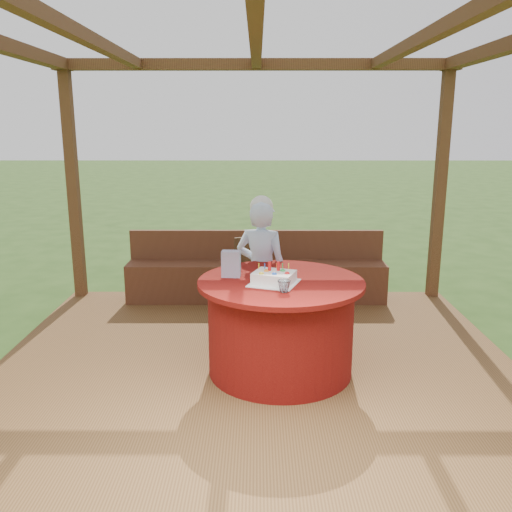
{
  "coord_description": "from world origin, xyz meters",
  "views": [
    {
      "loc": [
        0.01,
        -4.41,
        2.12
      ],
      "look_at": [
        0.0,
        0.25,
        1.0
      ],
      "focal_mm": 38.0,
      "sensor_mm": 36.0,
      "label": 1
    }
  ],
  "objects_px": {
    "chair": "(257,275)",
    "bench": "(256,278)",
    "drinking_glass": "(284,286)",
    "birthday_cake": "(274,277)",
    "elderly_woman": "(261,269)",
    "gift_bag": "(231,264)",
    "table": "(280,326)"
  },
  "relations": [
    {
      "from": "elderly_woman",
      "to": "gift_bag",
      "type": "height_order",
      "value": "elderly_woman"
    },
    {
      "from": "chair",
      "to": "gift_bag",
      "type": "relative_size",
      "value": 3.98
    },
    {
      "from": "birthday_cake",
      "to": "bench",
      "type": "bearing_deg",
      "value": 94.09
    },
    {
      "from": "table",
      "to": "birthday_cake",
      "type": "distance_m",
      "value": 0.45
    },
    {
      "from": "table",
      "to": "elderly_woman",
      "type": "bearing_deg",
      "value": 102.64
    },
    {
      "from": "bench",
      "to": "drinking_glass",
      "type": "height_order",
      "value": "drinking_glass"
    },
    {
      "from": "chair",
      "to": "gift_bag",
      "type": "distance_m",
      "value": 1.26
    },
    {
      "from": "bench",
      "to": "table",
      "type": "distance_m",
      "value": 1.94
    },
    {
      "from": "chair",
      "to": "table",
      "type": "bearing_deg",
      "value": -81.18
    },
    {
      "from": "elderly_woman",
      "to": "birthday_cake",
      "type": "bearing_deg",
      "value": -83.07
    },
    {
      "from": "table",
      "to": "drinking_glass",
      "type": "relative_size",
      "value": 13.64
    },
    {
      "from": "birthday_cake",
      "to": "drinking_glass",
      "type": "height_order",
      "value": "birthday_cake"
    },
    {
      "from": "bench",
      "to": "chair",
      "type": "height_order",
      "value": "chair"
    },
    {
      "from": "table",
      "to": "chair",
      "type": "relative_size",
      "value": 1.56
    },
    {
      "from": "gift_bag",
      "to": "drinking_glass",
      "type": "relative_size",
      "value": 2.19
    },
    {
      "from": "bench",
      "to": "elderly_woman",
      "type": "bearing_deg",
      "value": -87.71
    },
    {
      "from": "bench",
      "to": "birthday_cake",
      "type": "relative_size",
      "value": 6.64
    },
    {
      "from": "drinking_glass",
      "to": "table",
      "type": "bearing_deg",
      "value": 91.55
    },
    {
      "from": "gift_bag",
      "to": "drinking_glass",
      "type": "bearing_deg",
      "value": -41.62
    },
    {
      "from": "table",
      "to": "drinking_glass",
      "type": "height_order",
      "value": "drinking_glass"
    },
    {
      "from": "gift_bag",
      "to": "birthday_cake",
      "type": "bearing_deg",
      "value": -25.65
    },
    {
      "from": "table",
      "to": "gift_bag",
      "type": "relative_size",
      "value": 6.22
    },
    {
      "from": "drinking_glass",
      "to": "elderly_woman",
      "type": "bearing_deg",
      "value": 99.19
    },
    {
      "from": "bench",
      "to": "elderly_woman",
      "type": "height_order",
      "value": "elderly_woman"
    },
    {
      "from": "bench",
      "to": "table",
      "type": "relative_size",
      "value": 2.22
    },
    {
      "from": "chair",
      "to": "drinking_glass",
      "type": "height_order",
      "value": "drinking_glass"
    },
    {
      "from": "chair",
      "to": "elderly_woman",
      "type": "distance_m",
      "value": 0.63
    },
    {
      "from": "gift_bag",
      "to": "bench",
      "type": "bearing_deg",
      "value": 87.82
    },
    {
      "from": "birthday_cake",
      "to": "elderly_woman",
      "type": "bearing_deg",
      "value": 96.93
    },
    {
      "from": "bench",
      "to": "chair",
      "type": "xyz_separation_m",
      "value": [
        0.01,
        -0.65,
        0.21
      ]
    },
    {
      "from": "gift_bag",
      "to": "drinking_glass",
      "type": "height_order",
      "value": "gift_bag"
    },
    {
      "from": "chair",
      "to": "bench",
      "type": "bearing_deg",
      "value": 90.48
    }
  ]
}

